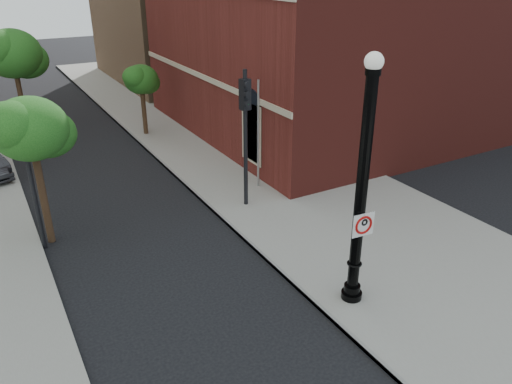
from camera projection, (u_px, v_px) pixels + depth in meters
ground at (255, 335)px, 12.60m from camera, size 120.00×120.00×0.00m
sidewalk_right at (261, 164)px, 23.16m from camera, size 8.00×60.00×0.12m
curb_edge at (181, 181)px, 21.38m from camera, size 0.10×60.00×0.14m
brick_wall_building at (378, 8)px, 28.23m from camera, size 22.30×16.30×12.50m
lamppost at (361, 199)px, 12.58m from camera, size 0.57×0.57×6.79m
no_parking_sign at (363, 225)px, 12.72m from camera, size 0.64×0.10×0.64m
traffic_signal_left at (26, 155)px, 15.12m from camera, size 0.34×0.41×4.84m
traffic_signal_right at (245, 118)px, 17.77m from camera, size 0.37×0.45×5.25m
utility_pole at (258, 136)px, 19.88m from camera, size 0.09×0.09×4.53m
street_tree_a at (31, 130)px, 15.28m from camera, size 2.75×2.48×4.95m
street_tree_b at (13, 55)px, 23.78m from camera, size 3.22×2.91×5.80m
street_tree_c at (141, 80)px, 26.01m from camera, size 2.11×1.91×3.81m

